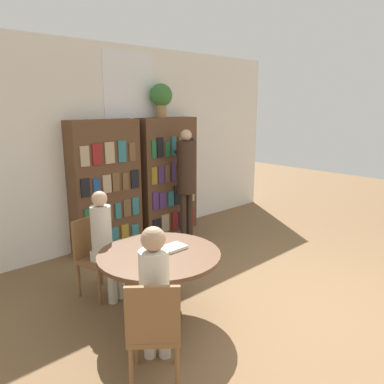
# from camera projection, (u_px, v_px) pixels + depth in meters

# --- Properties ---
(ground_plane) EXTENTS (16.00, 16.00, 0.00)m
(ground_plane) POSITION_uv_depth(u_px,v_px,m) (339.00, 324.00, 3.72)
(ground_plane) COLOR brown
(wall_back) EXTENTS (6.40, 0.07, 3.00)m
(wall_back) POSITION_uv_depth(u_px,v_px,m) (130.00, 145.00, 5.90)
(wall_back) COLOR silver
(wall_back) RESTS_ON ground_plane
(bookshelf_left) EXTENTS (1.06, 0.34, 1.92)m
(bookshelf_left) POSITION_uv_depth(u_px,v_px,m) (106.00, 186.00, 5.50)
(bookshelf_left) COLOR brown
(bookshelf_left) RESTS_ON ground_plane
(bookshelf_right) EXTENTS (1.06, 0.34, 1.92)m
(bookshelf_right) POSITION_uv_depth(u_px,v_px,m) (168.00, 176.00, 6.28)
(bookshelf_right) COLOR brown
(bookshelf_right) RESTS_ON ground_plane
(flower_vase) EXTENTS (0.36, 0.36, 0.53)m
(flower_vase) POSITION_uv_depth(u_px,v_px,m) (161.00, 97.00, 5.92)
(flower_vase) COLOR #997047
(flower_vase) RESTS_ON bookshelf_right
(reading_table) EXTENTS (1.22, 1.22, 0.70)m
(reading_table) POSITION_uv_depth(u_px,v_px,m) (159.00, 264.00, 3.71)
(reading_table) COLOR brown
(reading_table) RESTS_ON ground_plane
(chair_near_camera) EXTENTS (0.56, 0.56, 0.89)m
(chair_near_camera) POSITION_uv_depth(u_px,v_px,m) (154.00, 328.00, 2.82)
(chair_near_camera) COLOR brown
(chair_near_camera) RESTS_ON ground_plane
(chair_left_side) EXTENTS (0.48, 0.48, 0.89)m
(chair_left_side) POSITION_uv_depth(u_px,v_px,m) (94.00, 252.00, 4.25)
(chair_left_side) COLOR brown
(chair_left_side) RESTS_ON ground_plane
(seated_reader_left) EXTENTS (0.29, 0.37, 1.23)m
(seated_reader_left) POSITION_uv_depth(u_px,v_px,m) (105.00, 240.00, 4.10)
(seated_reader_left) COLOR beige
(seated_reader_left) RESTS_ON ground_plane
(seated_reader_right) EXTENTS (0.39, 0.40, 1.25)m
(seated_reader_right) POSITION_uv_depth(u_px,v_px,m) (155.00, 291.00, 2.95)
(seated_reader_right) COLOR beige
(seated_reader_right) RESTS_ON ground_plane
(librarian_standing) EXTENTS (0.30, 0.57, 1.76)m
(librarian_standing) POSITION_uv_depth(u_px,v_px,m) (186.00, 173.00, 5.88)
(librarian_standing) COLOR #332319
(librarian_standing) RESTS_ON ground_plane
(open_book_on_table) EXTENTS (0.24, 0.18, 0.03)m
(open_book_on_table) POSITION_uv_depth(u_px,v_px,m) (173.00, 247.00, 3.79)
(open_book_on_table) COLOR silver
(open_book_on_table) RESTS_ON reading_table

